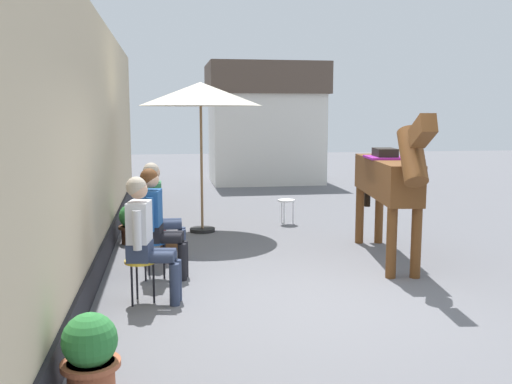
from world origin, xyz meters
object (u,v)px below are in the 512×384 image
(flower_planter_farthest, at_px, (132,223))
(spare_stool_white, at_px, (286,203))
(saddled_horse_center, at_px, (388,179))
(seated_visitor_far, at_px, (158,207))
(seated_visitor_middle, at_px, (157,218))
(seated_visitor_near, at_px, (145,233))
(satchel_bag, at_px, (170,244))
(cafe_parasol, at_px, (201,95))
(flower_planter_nearest, at_px, (90,354))

(flower_planter_farthest, xyz_separation_m, spare_stool_white, (2.76, 1.16, 0.07))
(saddled_horse_center, bearing_deg, seated_visitor_far, 171.99)
(seated_visitor_middle, height_order, spare_stool_white, seated_visitor_middle)
(seated_visitor_near, relative_size, seated_visitor_far, 1.00)
(saddled_horse_center, bearing_deg, satchel_bag, 160.28)
(saddled_horse_center, bearing_deg, cafe_parasol, 135.65)
(seated_visitor_far, bearing_deg, seated_visitor_middle, -90.52)
(seated_visitor_far, relative_size, cafe_parasol, 0.54)
(spare_stool_white, bearing_deg, seated_visitor_middle, -126.04)
(saddled_horse_center, height_order, spare_stool_white, saddled_horse_center)
(spare_stool_white, bearing_deg, saddled_horse_center, -73.49)
(satchel_bag, bearing_deg, seated_visitor_near, -112.57)
(seated_visitor_middle, height_order, flower_planter_farthest, seated_visitor_middle)
(seated_visitor_near, height_order, satchel_bag, seated_visitor_near)
(flower_planter_farthest, distance_m, satchel_bag, 0.86)
(seated_visitor_near, relative_size, satchel_bag, 4.96)
(flower_planter_nearest, bearing_deg, seated_visitor_middle, 81.57)
(seated_visitor_near, xyz_separation_m, seated_visitor_middle, (0.11, 0.91, 0.00))
(flower_planter_farthest, relative_size, spare_stool_white, 1.39)
(seated_visitor_near, bearing_deg, satchel_bag, 83.45)
(cafe_parasol, bearing_deg, satchel_bag, -113.50)
(seated_visitor_far, xyz_separation_m, spare_stool_white, (2.32, 2.37, -0.38))
(seated_visitor_near, bearing_deg, seated_visitor_far, 86.21)
(seated_visitor_middle, bearing_deg, seated_visitor_far, 89.48)
(seated_visitor_middle, relative_size, spare_stool_white, 3.02)
(saddled_horse_center, distance_m, satchel_bag, 3.35)
(cafe_parasol, bearing_deg, flower_planter_farthest, -147.89)
(seated_visitor_far, distance_m, flower_planter_nearest, 3.86)
(flower_planter_farthest, bearing_deg, saddled_horse_center, -24.64)
(seated_visitor_middle, relative_size, flower_planter_farthest, 2.17)
(seated_visitor_middle, xyz_separation_m, satchel_bag, (0.16, 1.46, -0.68))
(seated_visitor_middle, height_order, flower_planter_nearest, seated_visitor_middle)
(seated_visitor_near, distance_m, spare_stool_white, 4.79)
(seated_visitor_near, bearing_deg, flower_planter_farthest, 96.25)
(seated_visitor_near, height_order, cafe_parasol, cafe_parasol)
(flower_planter_farthest, relative_size, satchel_bag, 2.29)
(seated_visitor_near, distance_m, flower_planter_nearest, 2.14)
(flower_planter_farthest, bearing_deg, seated_visitor_middle, -78.03)
(flower_planter_farthest, xyz_separation_m, satchel_bag, (0.59, -0.57, -0.23))
(flower_planter_nearest, bearing_deg, saddled_horse_center, 43.04)
(seated_visitor_middle, bearing_deg, seated_visitor_near, -96.74)
(seated_visitor_far, height_order, cafe_parasol, cafe_parasol)
(seated_visitor_near, xyz_separation_m, seated_visitor_far, (0.12, 1.74, 0.00))
(seated_visitor_middle, distance_m, flower_planter_nearest, 3.04)
(seated_visitor_far, xyz_separation_m, flower_planter_farthest, (-0.44, 1.20, -0.44))
(seated_visitor_near, height_order, seated_visitor_far, same)
(seated_visitor_near, relative_size, flower_planter_farthest, 2.17)
(flower_planter_nearest, height_order, cafe_parasol, cafe_parasol)
(spare_stool_white, relative_size, satchel_bag, 1.64)
(flower_planter_nearest, bearing_deg, flower_planter_farthest, 89.88)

